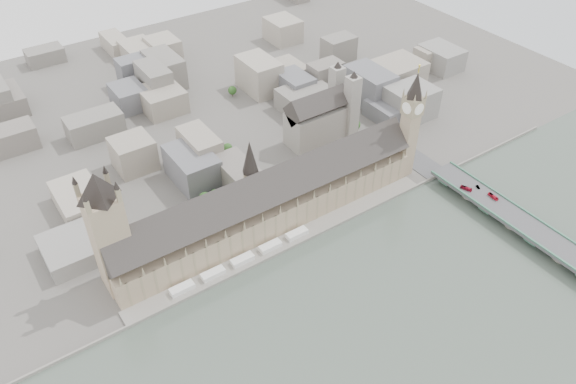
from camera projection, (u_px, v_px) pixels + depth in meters
ground at (281, 237)px, 445.22m from camera, size 900.00×900.00×0.00m
embankment_wall at (292, 247)px, 434.70m from camera, size 600.00×1.50×3.00m
river_terrace at (287, 242)px, 439.81m from camera, size 270.00×15.00×2.00m
terrace_tents at (242, 260)px, 420.74m from camera, size 118.00×7.00×4.00m
palace_of_westminster at (267, 202)px, 443.40m from camera, size 265.00×40.73×55.44m
elizabeth_tower at (411, 118)px, 473.83m from camera, size 17.00×17.00×107.50m
victoria_tower at (107, 227)px, 373.49m from camera, size 30.00×30.00×100.00m
central_tower at (250, 167)px, 420.73m from camera, size 13.00×13.00×48.00m
westminster_bridge at (506, 216)px, 456.97m from camera, size 25.00×325.00×10.25m
bridge_parapets at (556, 243)px, 424.96m from camera, size 25.00×235.00×1.15m
westminster_abbey at (322, 116)px, 538.43m from camera, size 68.00×36.00×64.00m
city_skyline_inland at (151, 90)px, 589.49m from camera, size 720.00×360.00×38.00m
park_trees at (232, 195)px, 474.38m from camera, size 110.00×30.00×15.00m
red_bus_north at (466, 188)px, 474.53m from camera, size 5.68×10.14×2.77m
red_bus_south at (493, 196)px, 466.10m from camera, size 3.03×10.10×2.77m
car_silver at (478, 187)px, 476.85m from camera, size 3.33×4.97×1.55m
car_approach at (400, 135)px, 538.93m from camera, size 2.78×5.80×1.63m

